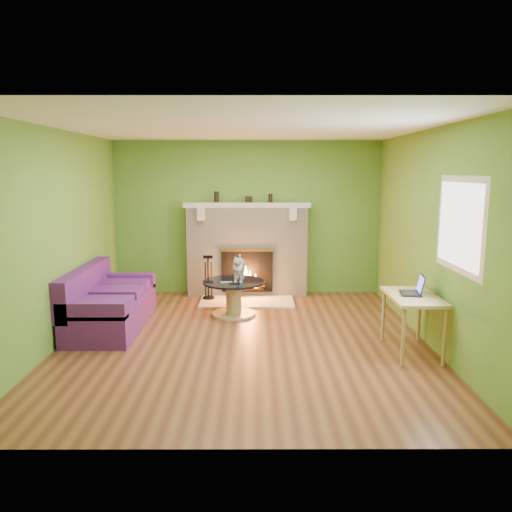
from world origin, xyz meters
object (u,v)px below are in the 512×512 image
at_px(desk, 413,302).
at_px(cat, 239,267).
at_px(sofa, 108,304).
at_px(coffee_table, 234,295).

distance_m(desk, cat, 2.60).
distance_m(sofa, desk, 3.94).
bearing_deg(coffee_table, cat, 32.01).
bearing_deg(desk, sofa, 165.67).
bearing_deg(cat, coffee_table, -144.16).
xyz_separation_m(desk, cat, (-2.05, 1.59, 0.10)).
bearing_deg(desk, coffee_table, 144.07).
distance_m(sofa, cat, 1.91).
relative_size(coffee_table, cat, 1.45).
bearing_deg(cat, desk, -34.02).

